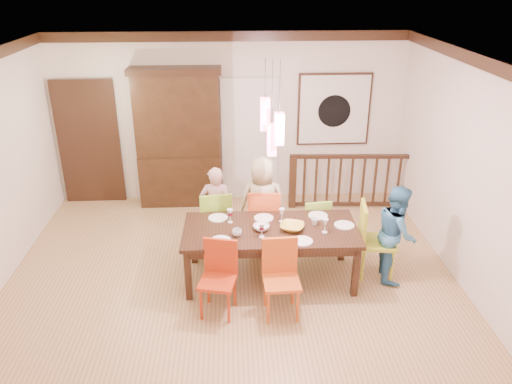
{
  "coord_description": "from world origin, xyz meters",
  "views": [
    {
      "loc": [
        0.03,
        -5.82,
        3.82
      ],
      "look_at": [
        0.34,
        0.15,
        1.13
      ],
      "focal_mm": 35.0,
      "sensor_mm": 36.0,
      "label": 1
    }
  ],
  "objects_px": {
    "person_far_left": "(216,208)",
    "person_far_mid": "(262,203)",
    "chair_far_left": "(215,216)",
    "chair_end_right": "(378,236)",
    "dining_table": "(271,234)",
    "china_hutch": "(179,138)",
    "person_end_right": "(396,233)",
    "balustrade": "(351,180)"
  },
  "relations": [
    {
      "from": "person_far_left",
      "to": "person_far_mid",
      "type": "relative_size",
      "value": 0.92
    },
    {
      "from": "chair_far_left",
      "to": "chair_end_right",
      "type": "relative_size",
      "value": 0.95
    },
    {
      "from": "dining_table",
      "to": "china_hutch",
      "type": "distance_m",
      "value": 2.87
    },
    {
      "from": "chair_end_right",
      "to": "person_far_left",
      "type": "height_order",
      "value": "person_far_left"
    },
    {
      "from": "person_far_mid",
      "to": "person_end_right",
      "type": "bearing_deg",
      "value": 152.56
    },
    {
      "from": "dining_table",
      "to": "person_far_mid",
      "type": "relative_size",
      "value": 1.63
    },
    {
      "from": "chair_end_right",
      "to": "person_far_mid",
      "type": "xyz_separation_m",
      "value": [
        -1.47,
        0.87,
        0.1
      ]
    },
    {
      "from": "dining_table",
      "to": "person_end_right",
      "type": "bearing_deg",
      "value": -0.24
    },
    {
      "from": "chair_far_left",
      "to": "person_far_mid",
      "type": "bearing_deg",
      "value": -178.45
    },
    {
      "from": "chair_end_right",
      "to": "balustrade",
      "type": "distance_m",
      "value": 2.11
    },
    {
      "from": "person_far_left",
      "to": "person_end_right",
      "type": "xyz_separation_m",
      "value": [
        2.37,
        -0.89,
        0.02
      ]
    },
    {
      "from": "chair_far_left",
      "to": "person_end_right",
      "type": "relative_size",
      "value": 0.75
    },
    {
      "from": "person_far_left",
      "to": "dining_table",
      "type": "bearing_deg",
      "value": 132.96
    },
    {
      "from": "chair_end_right",
      "to": "person_far_left",
      "type": "distance_m",
      "value": 2.31
    },
    {
      "from": "balustrade",
      "to": "person_far_mid",
      "type": "xyz_separation_m",
      "value": [
        -1.61,
        -1.23,
        0.19
      ]
    },
    {
      "from": "dining_table",
      "to": "person_end_right",
      "type": "relative_size",
      "value": 1.72
    },
    {
      "from": "chair_far_left",
      "to": "person_end_right",
      "type": "height_order",
      "value": "person_end_right"
    },
    {
      "from": "chair_far_left",
      "to": "person_far_left",
      "type": "height_order",
      "value": "person_far_left"
    },
    {
      "from": "person_far_mid",
      "to": "person_end_right",
      "type": "xyz_separation_m",
      "value": [
        1.7,
        -0.92,
        -0.04
      ]
    },
    {
      "from": "dining_table",
      "to": "balustrade",
      "type": "relative_size",
      "value": 1.06
    },
    {
      "from": "china_hutch",
      "to": "person_far_left",
      "type": "distance_m",
      "value": 1.82
    },
    {
      "from": "balustrade",
      "to": "person_far_mid",
      "type": "height_order",
      "value": "person_far_mid"
    },
    {
      "from": "chair_end_right",
      "to": "person_far_left",
      "type": "bearing_deg",
      "value": 76.67
    },
    {
      "from": "chair_end_right",
      "to": "person_far_left",
      "type": "xyz_separation_m",
      "value": [
        -2.15,
        0.84,
        0.05
      ]
    },
    {
      "from": "chair_far_left",
      "to": "person_far_left",
      "type": "distance_m",
      "value": 0.12
    },
    {
      "from": "person_far_mid",
      "to": "dining_table",
      "type": "bearing_deg",
      "value": 94.13
    },
    {
      "from": "person_far_left",
      "to": "person_end_right",
      "type": "bearing_deg",
      "value": 162.28
    },
    {
      "from": "china_hutch",
      "to": "person_far_mid",
      "type": "height_order",
      "value": "china_hutch"
    },
    {
      "from": "china_hutch",
      "to": "chair_end_right",
      "type": "bearing_deg",
      "value": -41.25
    },
    {
      "from": "china_hutch",
      "to": "balustrade",
      "type": "bearing_deg",
      "value": -6.74
    },
    {
      "from": "chair_end_right",
      "to": "china_hutch",
      "type": "bearing_deg",
      "value": 56.72
    },
    {
      "from": "dining_table",
      "to": "person_far_mid",
      "type": "height_order",
      "value": "person_far_mid"
    },
    {
      "from": "dining_table",
      "to": "china_hutch",
      "type": "relative_size",
      "value": 0.96
    },
    {
      "from": "chair_end_right",
      "to": "person_far_mid",
      "type": "height_order",
      "value": "person_far_mid"
    },
    {
      "from": "balustrade",
      "to": "person_far_mid",
      "type": "relative_size",
      "value": 1.54
    },
    {
      "from": "chair_far_left",
      "to": "chair_end_right",
      "type": "xyz_separation_m",
      "value": [
        2.17,
        -0.74,
        0.03
      ]
    },
    {
      "from": "chair_far_left",
      "to": "dining_table",
      "type": "bearing_deg",
      "value": 125.35
    },
    {
      "from": "dining_table",
      "to": "person_far_mid",
      "type": "distance_m",
      "value": 0.89
    },
    {
      "from": "china_hutch",
      "to": "person_far_left",
      "type": "xyz_separation_m",
      "value": [
        0.65,
        -1.61,
        -0.55
      ]
    },
    {
      "from": "person_far_left",
      "to": "chair_end_right",
      "type": "bearing_deg",
      "value": 161.48
    },
    {
      "from": "person_far_left",
      "to": "person_far_mid",
      "type": "xyz_separation_m",
      "value": [
        0.68,
        0.04,
        0.06
      ]
    },
    {
      "from": "chair_end_right",
      "to": "person_end_right",
      "type": "distance_m",
      "value": 0.24
    }
  ]
}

